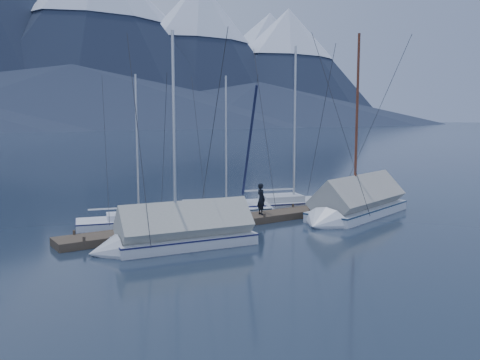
% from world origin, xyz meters
% --- Properties ---
extents(ground, '(1000.00, 1000.00, 0.00)m').
position_xyz_m(ground, '(0.00, 0.00, 0.00)').
color(ground, black).
rests_on(ground, ground).
extents(dock, '(18.00, 1.50, 0.54)m').
position_xyz_m(dock, '(0.00, 2.00, 0.11)').
color(dock, '#382D23').
rests_on(dock, ground).
extents(mooring_posts, '(15.12, 1.52, 0.35)m').
position_xyz_m(mooring_posts, '(-0.50, 2.00, 0.35)').
color(mooring_posts, '#382D23').
rests_on(mooring_posts, ground).
extents(sailboat_open_left, '(6.33, 3.34, 8.06)m').
position_xyz_m(sailboat_open_left, '(-3.98, 4.26, 0.14)').
color(sailboat_open_left, silver).
rests_on(sailboat_open_left, ground).
extents(sailboat_open_mid, '(6.45, 3.31, 8.21)m').
position_xyz_m(sailboat_open_mid, '(1.05, 4.18, 0.14)').
color(sailboat_open_mid, white).
rests_on(sailboat_open_mid, ground).
extents(sailboat_open_right, '(8.01, 4.25, 10.20)m').
position_xyz_m(sailboat_open_right, '(5.53, 3.70, 0.18)').
color(sailboat_open_right, silver).
rests_on(sailboat_open_right, ground).
extents(sailboat_covered_near, '(8.56, 4.65, 10.64)m').
position_xyz_m(sailboat_covered_near, '(5.95, 0.08, 0.53)').
color(sailboat_covered_near, white).
rests_on(sailboat_covered_near, ground).
extents(sailboat_covered_far, '(7.00, 3.11, 9.52)m').
position_xyz_m(sailboat_covered_far, '(-4.91, -0.40, 0.47)').
color(sailboat_covered_far, silver).
rests_on(sailboat_covered_far, ground).
extents(person, '(0.43, 0.62, 1.60)m').
position_xyz_m(person, '(1.28, 1.97, 1.14)').
color(person, black).
rests_on(person, dock).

